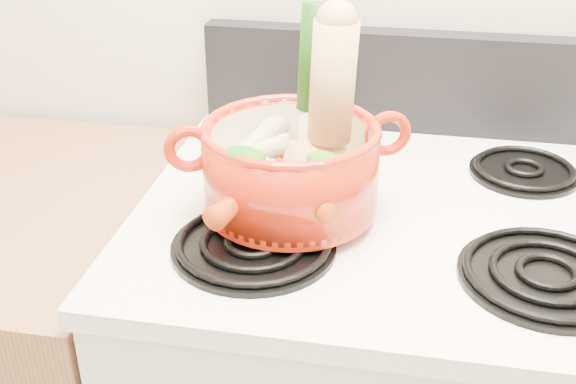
# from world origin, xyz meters

# --- Properties ---
(cooktop) EXTENTS (0.78, 0.67, 0.03)m
(cooktop) POSITION_xyz_m (0.00, 1.40, 0.93)
(cooktop) COLOR silver
(cooktop) RESTS_ON stove_body
(control_backsplash) EXTENTS (0.76, 0.05, 0.18)m
(control_backsplash) POSITION_xyz_m (0.00, 1.70, 1.04)
(control_backsplash) COLOR black
(control_backsplash) RESTS_ON cooktop
(burner_front_left) EXTENTS (0.22, 0.22, 0.02)m
(burner_front_left) POSITION_xyz_m (-0.19, 1.24, 0.96)
(burner_front_left) COLOR black
(burner_front_left) RESTS_ON cooktop
(burner_front_right) EXTENTS (0.22, 0.22, 0.02)m
(burner_front_right) POSITION_xyz_m (0.19, 1.24, 0.96)
(burner_front_right) COLOR black
(burner_front_right) RESTS_ON cooktop
(burner_back_left) EXTENTS (0.17, 0.17, 0.02)m
(burner_back_left) POSITION_xyz_m (-0.19, 1.54, 0.96)
(burner_back_left) COLOR black
(burner_back_left) RESTS_ON cooktop
(burner_back_right) EXTENTS (0.17, 0.17, 0.02)m
(burner_back_right) POSITION_xyz_m (0.19, 1.54, 0.96)
(burner_back_right) COLOR black
(burner_back_right) RESTS_ON cooktop
(dutch_oven) EXTENTS (0.32, 0.32, 0.12)m
(dutch_oven) POSITION_xyz_m (-0.16, 1.34, 1.03)
(dutch_oven) COLOR #AC1F0A
(dutch_oven) RESTS_ON burner_front_left
(pot_handle_left) EXTENTS (0.07, 0.04, 0.07)m
(pot_handle_left) POSITION_xyz_m (-0.29, 1.29, 1.07)
(pot_handle_left) COLOR #AC1F0A
(pot_handle_left) RESTS_ON dutch_oven
(pot_handle_right) EXTENTS (0.07, 0.04, 0.07)m
(pot_handle_right) POSITION_xyz_m (-0.03, 1.39, 1.07)
(pot_handle_right) COLOR #AC1F0A
(pot_handle_right) RESTS_ON dutch_oven
(squash) EXTENTS (0.12, 0.11, 0.25)m
(squash) POSITION_xyz_m (-0.12, 1.33, 1.12)
(squash) COLOR tan
(squash) RESTS_ON dutch_oven
(leek) EXTENTS (0.06, 0.08, 0.27)m
(leek) POSITION_xyz_m (-0.13, 1.37, 1.13)
(leek) COLOR white
(leek) RESTS_ON dutch_oven
(ginger) EXTENTS (0.09, 0.07, 0.05)m
(ginger) POSITION_xyz_m (-0.15, 1.40, 1.02)
(ginger) COLOR tan
(ginger) RESTS_ON dutch_oven
(parsnip_0) EXTENTS (0.05, 0.24, 0.06)m
(parsnip_0) POSITION_xyz_m (-0.19, 1.38, 1.02)
(parsnip_0) COLOR beige
(parsnip_0) RESTS_ON dutch_oven
(parsnip_1) EXTENTS (0.07, 0.21, 0.06)m
(parsnip_1) POSITION_xyz_m (-0.24, 1.37, 1.02)
(parsnip_1) COLOR beige
(parsnip_1) RESTS_ON dutch_oven
(parsnip_2) EXTENTS (0.11, 0.18, 0.06)m
(parsnip_2) POSITION_xyz_m (-0.22, 1.40, 1.03)
(parsnip_2) COLOR beige
(parsnip_2) RESTS_ON dutch_oven
(parsnip_3) EXTENTS (0.16, 0.10, 0.05)m
(parsnip_3) POSITION_xyz_m (-0.24, 1.36, 1.03)
(parsnip_3) COLOR beige
(parsnip_3) RESTS_ON dutch_oven
(parsnip_4) EXTENTS (0.11, 0.21, 0.06)m
(parsnip_4) POSITION_xyz_m (-0.23, 1.37, 1.04)
(parsnip_4) COLOR beige
(parsnip_4) RESTS_ON dutch_oven
(carrot_0) EXTENTS (0.04, 0.15, 0.04)m
(carrot_0) POSITION_xyz_m (-0.18, 1.31, 1.01)
(carrot_0) COLOR #D24A0A
(carrot_0) RESTS_ON dutch_oven
(carrot_1) EXTENTS (0.09, 0.16, 0.05)m
(carrot_1) POSITION_xyz_m (-0.20, 1.27, 1.02)
(carrot_1) COLOR red
(carrot_1) RESTS_ON dutch_oven
(carrot_2) EXTENTS (0.12, 0.15, 0.04)m
(carrot_2) POSITION_xyz_m (-0.13, 1.29, 1.02)
(carrot_2) COLOR #C24609
(carrot_2) RESTS_ON dutch_oven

